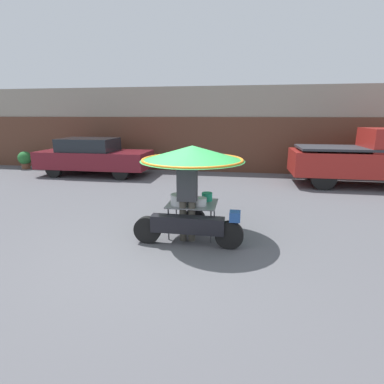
# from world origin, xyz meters

# --- Properties ---
(ground_plane) EXTENTS (36.00, 36.00, 0.00)m
(ground_plane) POSITION_xyz_m (0.00, 0.00, 0.00)
(ground_plane) COLOR #56565B
(shopfront_building) EXTENTS (28.00, 2.06, 3.66)m
(shopfront_building) POSITION_xyz_m (0.00, 9.20, 1.82)
(shopfront_building) COLOR gray
(shopfront_building) RESTS_ON ground
(vendor_motorcycle_cart) EXTENTS (2.14, 2.10, 1.88)m
(vendor_motorcycle_cart) POSITION_xyz_m (0.42, 0.77, 1.50)
(vendor_motorcycle_cart) COLOR black
(vendor_motorcycle_cart) RESTS_ON ground
(vendor_person) EXTENTS (0.38, 0.23, 1.69)m
(vendor_person) POSITION_xyz_m (0.37, 0.50, 0.95)
(vendor_person) COLOR #4C473D
(vendor_person) RESTS_ON ground
(parked_car) EXTENTS (4.61, 1.76, 1.54)m
(parked_car) POSITION_xyz_m (-4.73, 6.55, 0.80)
(parked_car) COLOR black
(parked_car) RESTS_ON ground
(pickup_truck) EXTENTS (4.86, 1.85, 2.03)m
(pickup_truck) POSITION_xyz_m (5.72, 6.23, 0.99)
(pickup_truck) COLOR black
(pickup_truck) RESTS_ON ground
(potted_plant) EXTENTS (0.61, 0.61, 0.82)m
(potted_plant) POSITION_xyz_m (-8.67, 7.43, 0.46)
(potted_plant) COLOR brown
(potted_plant) RESTS_ON ground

